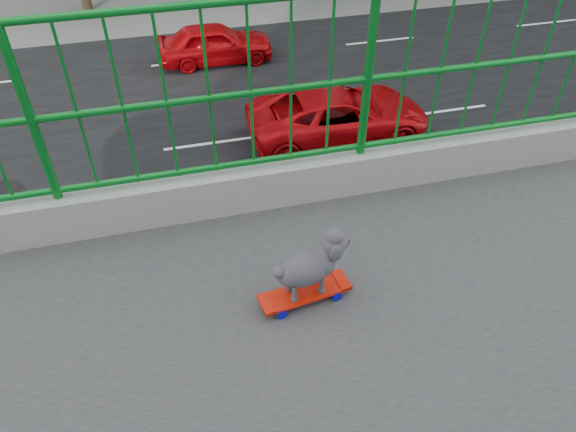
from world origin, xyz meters
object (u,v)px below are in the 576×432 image
(poodle, at_px, (310,265))
(car_4, at_px, (215,43))
(skateboard, at_px, (305,293))
(car_2, at_px, (339,115))

(poodle, distance_m, car_4, 19.53)
(skateboard, height_order, car_2, skateboard)
(skateboard, height_order, car_4, skateboard)
(poodle, xyz_separation_m, car_4, (-18.34, 1.67, -6.52))
(skateboard, distance_m, poodle, 0.22)
(car_2, bearing_deg, car_4, 24.25)
(poodle, height_order, car_4, poodle)
(skateboard, distance_m, car_4, 19.47)
(poodle, relative_size, car_4, 0.10)
(poodle, bearing_deg, car_4, 166.62)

